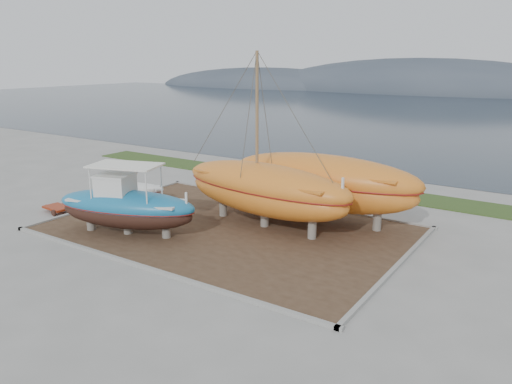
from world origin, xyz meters
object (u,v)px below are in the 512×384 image
Objects in this scene: white_dinghy at (135,192)px; orange_sailboat at (265,142)px; orange_bare_hull at (322,189)px; red_trailer at (58,209)px; blue_caique at (126,200)px.

white_dinghy is 10.24m from orange_sailboat.
white_dinghy is at bearing -172.58° from orange_sailboat.
orange_sailboat is 0.95× the size of orange_bare_hull.
red_trailer is (-2.24, -4.08, -0.46)m from white_dinghy.
white_dinghy is 4.67m from red_trailer.
blue_caique reaches higher than white_dinghy.
orange_bare_hull is (7.34, 7.46, -0.01)m from blue_caique.
orange_sailboat is (9.43, 0.38, 3.98)m from white_dinghy.
red_trailer is (-11.67, -4.45, -4.44)m from orange_sailboat.
blue_caique is 10.46m from orange_bare_hull.
red_trailer is at bearing -154.61° from orange_bare_hull.
blue_caique is at bearing 0.14° from red_trailer.
white_dinghy is 0.37× the size of orange_sailboat.
blue_caique is 6.66m from red_trailer.
orange_sailboat reaches higher than white_dinghy.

